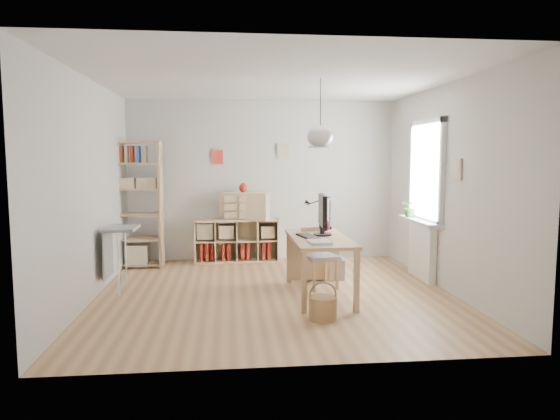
{
  "coord_description": "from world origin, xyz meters",
  "views": [
    {
      "loc": [
        -0.58,
        -6.23,
        1.74
      ],
      "look_at": [
        0.1,
        0.3,
        1.05
      ],
      "focal_mm": 32.0,
      "sensor_mm": 36.0,
      "label": 1
    }
  ],
  "objects": [
    {
      "name": "windowsill",
      "position": [
        2.14,
        0.6,
        0.83
      ],
      "size": [
        0.22,
        1.2,
        0.06
      ],
      "primitive_type": "cube",
      "color": "white",
      "rests_on": "radiator"
    },
    {
      "name": "cube_shelf",
      "position": [
        -0.47,
        2.08,
        0.3
      ],
      "size": [
        1.4,
        0.38,
        0.72
      ],
      "color": "#D1AF89",
      "rests_on": "ground"
    },
    {
      "name": "radiator",
      "position": [
        2.19,
        0.6,
        0.4
      ],
      "size": [
        0.1,
        0.8,
        0.8
      ],
      "primitive_type": "cube",
      "color": "white",
      "rests_on": "ground"
    },
    {
      "name": "chair",
      "position": [
        0.62,
        0.29,
        0.46
      ],
      "size": [
        0.48,
        0.48,
        0.8
      ],
      "rotation": [
        0.0,
        0.0,
        0.26
      ],
      "color": "#959698",
      "rests_on": "ground"
    },
    {
      "name": "wicker_basket",
      "position": [
        0.42,
        -1.08,
        0.14
      ],
      "size": [
        0.31,
        0.3,
        0.42
      ],
      "rotation": [
        0.0,
        0.0,
        0.02
      ],
      "color": "olive",
      "rests_on": "ground"
    },
    {
      "name": "room_shell",
      "position": [
        0.55,
        -0.15,
        2.0
      ],
      "size": [
        4.5,
        4.5,
        4.5
      ],
      "color": "silver",
      "rests_on": "ground"
    },
    {
      "name": "side_table",
      "position": [
        -2.04,
        0.35,
        0.67
      ],
      "size": [
        0.4,
        0.55,
        0.85
      ],
      "color": "#959698",
      "rests_on": "ground"
    },
    {
      "name": "paper_tray",
      "position": [
        0.47,
        -0.59,
        0.77
      ],
      "size": [
        0.26,
        0.32,
        0.03
      ],
      "primitive_type": "cube",
      "rotation": [
        0.0,
        0.0,
        0.05
      ],
      "color": "white",
      "rests_on": "desk"
    },
    {
      "name": "red_vase",
      "position": [
        -0.34,
        2.04,
        1.24
      ],
      "size": [
        0.13,
        0.13,
        0.16
      ],
      "primitive_type": "ellipsoid",
      "color": "#9A1A0C",
      "rests_on": "drawer_chest"
    },
    {
      "name": "keyboard",
      "position": [
        0.41,
        -0.15,
        0.76
      ],
      "size": [
        0.27,
        0.48,
        0.02
      ],
      "primitive_type": "cube",
      "rotation": [
        0.0,
        0.0,
        0.23
      ],
      "color": "black",
      "rests_on": "desk"
    },
    {
      "name": "desk",
      "position": [
        0.55,
        -0.15,
        0.66
      ],
      "size": [
        0.7,
        1.5,
        0.75
      ],
      "color": "tan",
      "rests_on": "ground"
    },
    {
      "name": "monitor",
      "position": [
        0.61,
        -0.01,
        1.04
      ],
      "size": [
        0.24,
        0.6,
        0.52
      ],
      "rotation": [
        0.0,
        0.0,
        -0.09
      ],
      "color": "black",
      "rests_on": "desk"
    },
    {
      "name": "potted_plant",
      "position": [
        2.12,
        0.9,
        1.01
      ],
      "size": [
        0.33,
        0.3,
        0.29
      ],
      "primitive_type": "imported",
      "rotation": [
        0.0,
        0.0,
        -0.35
      ],
      "color": "#275C22",
      "rests_on": "windowsill"
    },
    {
      "name": "drawer_chest",
      "position": [
        -0.31,
        2.04,
        0.94
      ],
      "size": [
        0.84,
        0.55,
        0.44
      ],
      "primitive_type": "cube",
      "rotation": [
        0.0,
        0.0,
        -0.27
      ],
      "color": "#D1AF89",
      "rests_on": "cube_shelf"
    },
    {
      "name": "window_unit",
      "position": [
        2.23,
        0.6,
        1.55
      ],
      "size": [
        0.07,
        1.16,
        1.46
      ],
      "color": "white",
      "rests_on": "ground"
    },
    {
      "name": "task_lamp",
      "position": [
        0.62,
        0.47,
        1.04
      ],
      "size": [
        0.4,
        0.15,
        0.43
      ],
      "color": "black",
      "rests_on": "desk"
    },
    {
      "name": "tall_bookshelf",
      "position": [
        -2.04,
        1.8,
        1.09
      ],
      "size": [
        0.8,
        0.38,
        2.0
      ],
      "color": "tan",
      "rests_on": "ground"
    },
    {
      "name": "storage_chest",
      "position": [
        0.8,
        0.83,
        0.19
      ],
      "size": [
        0.6,
        0.67,
        0.59
      ],
      "rotation": [
        0.0,
        0.0,
        -0.08
      ],
      "color": "#BCBBB7",
      "rests_on": "ground"
    },
    {
      "name": "ground",
      "position": [
        0.0,
        0.0,
        0.0
      ],
      "size": [
        4.5,
        4.5,
        0.0
      ],
      "primitive_type": "plane",
      "color": "tan",
      "rests_on": "ground"
    },
    {
      "name": "yarn_ball",
      "position": [
        0.71,
        0.33,
        0.83
      ],
      "size": [
        0.15,
        0.15,
        0.15
      ],
      "primitive_type": "sphere",
      "color": "#510A17",
      "rests_on": "desk"
    }
  ]
}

